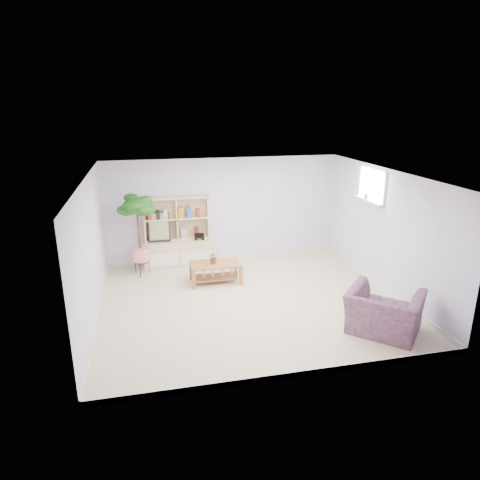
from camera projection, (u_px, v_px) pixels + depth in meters
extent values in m
cube|color=beige|center=(249.00, 300.00, 8.14)|extent=(5.50, 5.00, 0.01)
cube|color=silver|center=(249.00, 175.00, 7.41)|extent=(5.50, 5.00, 0.01)
cube|color=silver|center=(224.00, 209.00, 10.10)|extent=(5.50, 0.01, 2.40)
cube|color=silver|center=(296.00, 299.00, 5.46)|extent=(5.50, 0.01, 2.40)
cube|color=silver|center=(91.00, 251.00, 7.20)|extent=(0.01, 5.00, 2.40)
cube|color=silver|center=(385.00, 231.00, 8.35)|extent=(0.01, 5.00, 2.40)
cube|color=white|center=(369.00, 201.00, 8.75)|extent=(0.14, 1.00, 0.04)
imported|color=#247028|center=(214.00, 258.00, 8.79)|extent=(0.23, 0.20, 0.25)
imported|color=navy|center=(384.00, 309.00, 6.88)|extent=(1.48, 1.48, 0.83)
imported|color=#144813|center=(367.00, 194.00, 8.79)|extent=(0.14, 0.13, 0.22)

